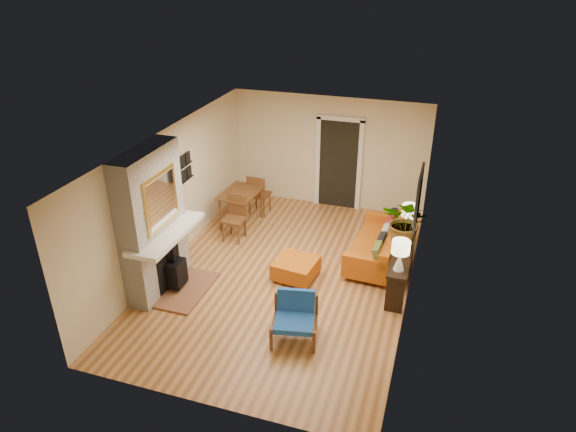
# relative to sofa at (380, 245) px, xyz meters

# --- Properties ---
(room_shell) EXTENTS (6.50, 6.50, 6.50)m
(room_shell) POSITION_rel_sofa_xyz_m (-0.98, 1.56, 0.90)
(room_shell) COLOR tan
(room_shell) RESTS_ON ground
(fireplace) EXTENTS (1.09, 1.68, 2.60)m
(fireplace) POSITION_rel_sofa_xyz_m (-3.59, -2.07, 0.90)
(fireplace) COLOR white
(fireplace) RESTS_ON ground
(sofa) EXTENTS (0.96, 2.01, 0.77)m
(sofa) POSITION_rel_sofa_xyz_m (0.00, 0.00, 0.00)
(sofa) COLOR silver
(sofa) RESTS_ON ground
(ottoman) EXTENTS (0.81, 0.81, 0.37)m
(ottoman) POSITION_rel_sofa_xyz_m (-1.37, -1.08, -0.13)
(ottoman) COLOR silver
(ottoman) RESTS_ON ground
(blue_chair) EXTENTS (0.81, 0.80, 0.72)m
(blue_chair) POSITION_rel_sofa_xyz_m (-0.92, -2.60, 0.05)
(blue_chair) COLOR brown
(blue_chair) RESTS_ON ground
(dining_table) EXTENTS (0.80, 1.79, 0.96)m
(dining_table) POSITION_rel_sofa_xyz_m (-3.06, 0.57, 0.29)
(dining_table) COLOR brown
(dining_table) RESTS_ON ground
(console_table) EXTENTS (0.34, 1.85, 0.72)m
(console_table) POSITION_rel_sofa_xyz_m (0.48, -0.70, 0.24)
(console_table) COLOR black
(console_table) RESTS_ON ground
(lamp_near) EXTENTS (0.30, 0.30, 0.54)m
(lamp_near) POSITION_rel_sofa_xyz_m (0.48, -1.37, 0.72)
(lamp_near) COLOR white
(lamp_near) RESTS_ON console_table
(lamp_far) EXTENTS (0.30, 0.30, 0.54)m
(lamp_far) POSITION_rel_sofa_xyz_m (0.48, 0.02, 0.72)
(lamp_far) COLOR white
(lamp_far) RESTS_ON console_table
(houseplant) EXTENTS (0.95, 0.88, 0.88)m
(houseplant) POSITION_rel_sofa_xyz_m (0.47, -0.48, 0.83)
(houseplant) COLOR #1E5919
(houseplant) RESTS_ON console_table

